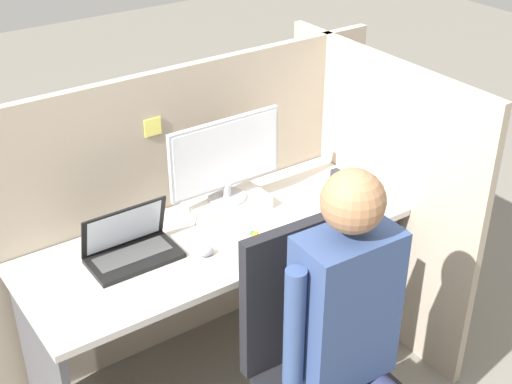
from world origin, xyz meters
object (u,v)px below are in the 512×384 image
Objects in this scene: paper_box at (227,204)px; person at (354,329)px; monitor at (226,158)px; carrot_toy at (264,242)px; laptop at (131,248)px; office_chair at (319,362)px; stapler at (342,178)px.

person reaches higher than paper_box.
monitor is 0.40m from carrot_toy.
laptop is 0.34× the size of office_chair.
person reaches higher than stapler.
person is at bearing -128.79° from stapler.
carrot_toy is 0.11× the size of person.
stapler is at bearing 45.13° from office_chair.
laptop is 2.83× the size of stapler.
person is at bearing -96.26° from paper_box.
office_chair is (-0.11, -0.78, -0.48)m from monitor.
office_chair is (0.39, -0.70, -0.27)m from laptop.
stapler is 1.01m from office_chair.
stapler is at bearing -9.00° from monitor.
stapler is (1.08, -0.00, -0.02)m from laptop.
carrot_toy is at bearing -95.18° from paper_box.
laptop is at bearing -169.98° from monitor.
paper_box is 0.23m from monitor.
person is (-0.10, -0.94, 0.01)m from paper_box.
office_chair is at bearing -134.87° from stapler.
monitor is 0.39× the size of person.
laptop is 1.08m from stapler.
stapler is 0.65m from carrot_toy.
laptop reaches higher than stapler.
laptop is 0.26× the size of person.
monitor is 3.39× the size of carrot_toy.
monitor is 0.93m from office_chair.
carrot_toy is 0.63m from person.
paper_box is 0.59m from stapler.
laptop is 0.53m from carrot_toy.
person is (-0.10, -0.94, -0.21)m from monitor.
stapler reaches higher than carrot_toy.
laptop reaches higher than paper_box.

